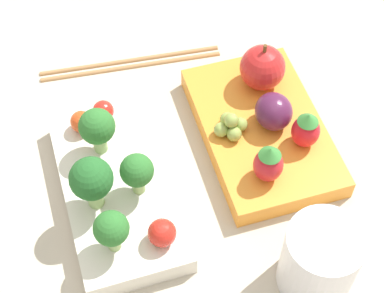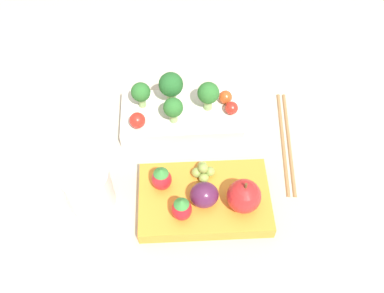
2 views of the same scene
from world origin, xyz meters
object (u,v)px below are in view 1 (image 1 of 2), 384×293
(strawberry_0, at_px, (269,163))
(drinking_cup, at_px, (320,260))
(chopsticks_pair, at_px, (131,62))
(cherry_tomato_1, at_px, (162,233))
(apple, at_px, (262,68))
(broccoli_floret_0, at_px, (97,128))
(grape_cluster, at_px, (231,126))
(bento_box_savoury, at_px, (117,190))
(plum, at_px, (274,111))
(strawberry_1, at_px, (306,130))
(broccoli_floret_2, at_px, (111,229))
(cherry_tomato_0, at_px, (103,111))
(broccoli_floret_3, at_px, (137,171))
(broccoli_floret_1, at_px, (91,180))
(cherry_tomato_2, at_px, (81,122))
(bento_box_fruit, at_px, (262,130))

(strawberry_0, relative_size, drinking_cup, 0.58)
(chopsticks_pair, bearing_deg, cherry_tomato_1, 171.35)
(chopsticks_pair, bearing_deg, apple, -127.95)
(broccoli_floret_0, bearing_deg, grape_cluster, -99.31)
(bento_box_savoury, height_order, plum, plum)
(strawberry_1, distance_m, drinking_cup, 0.14)
(broccoli_floret_2, bearing_deg, cherry_tomato_0, -10.91)
(cherry_tomato_0, height_order, strawberry_0, strawberry_0)
(strawberry_1, bearing_deg, drinking_cup, 160.19)
(broccoli_floret_3, distance_m, drinking_cup, 0.18)
(broccoli_floret_0, height_order, strawberry_1, broccoli_floret_0)
(bento_box_savoury, xyz_separation_m, cherry_tomato_1, (-0.07, -0.02, 0.03))
(broccoli_floret_0, height_order, drinking_cup, broccoli_floret_0)
(cherry_tomato_0, height_order, drinking_cup, drinking_cup)
(strawberry_0, xyz_separation_m, strawberry_1, (0.03, -0.05, -0.00))
(cherry_tomato_0, distance_m, grape_cluster, 0.13)
(broccoli_floret_0, bearing_deg, broccoli_floret_3, -158.94)
(strawberry_0, relative_size, strawberry_1, 1.02)
(broccoli_floret_1, xyz_separation_m, strawberry_0, (-0.02, -0.17, -0.02))
(strawberry_1, xyz_separation_m, chopsticks_pair, (0.18, 0.13, -0.04))
(broccoli_floret_1, bearing_deg, grape_cluster, -75.83)
(cherry_tomato_2, bearing_deg, strawberry_0, -126.22)
(bento_box_fruit, bearing_deg, bento_box_savoury, 97.81)
(broccoli_floret_3, height_order, chopsticks_pair, broccoli_floret_3)
(drinking_cup, bearing_deg, bento_box_savoury, 45.50)
(bento_box_fruit, bearing_deg, plum, -101.53)
(strawberry_1, xyz_separation_m, plum, (0.03, 0.02, -0.00))
(cherry_tomato_0, xyz_separation_m, drinking_cup, (-0.23, -0.14, 0.00))
(drinking_cup, bearing_deg, broccoli_floret_0, 38.33)
(broccoli_floret_2, xyz_separation_m, strawberry_0, (0.03, -0.16, -0.01))
(grape_cluster, bearing_deg, broccoli_floret_0, 80.69)
(bento_box_fruit, height_order, broccoli_floret_0, broccoli_floret_0)
(strawberry_0, distance_m, strawberry_1, 0.06)
(broccoli_floret_0, xyz_separation_m, cherry_tomato_0, (0.04, -0.01, -0.02))
(bento_box_fruit, height_order, cherry_tomato_0, cherry_tomato_0)
(cherry_tomato_0, xyz_separation_m, chopsticks_pair, (0.09, -0.05, -0.03))
(bento_box_savoury, distance_m, apple, 0.20)
(broccoli_floret_0, distance_m, strawberry_1, 0.21)
(apple, bearing_deg, strawberry_1, -173.52)
(bento_box_savoury, xyz_separation_m, broccoli_floret_3, (-0.01, -0.02, 0.04))
(broccoli_floret_0, distance_m, chopsticks_pair, 0.15)
(broccoli_floret_3, relative_size, strawberry_0, 1.09)
(bento_box_savoury, bearing_deg, chopsticks_pair, -19.81)
(bento_box_fruit, distance_m, plum, 0.03)
(cherry_tomato_0, bearing_deg, broccoli_floret_1, 161.37)
(bento_box_fruit, bearing_deg, cherry_tomato_1, 124.28)
(broccoli_floret_1, distance_m, cherry_tomato_0, 0.11)
(bento_box_savoury, height_order, bento_box_fruit, bento_box_savoury)
(strawberry_1, bearing_deg, bento_box_fruit, 39.75)
(apple, xyz_separation_m, strawberry_1, (-0.09, -0.01, -0.00))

